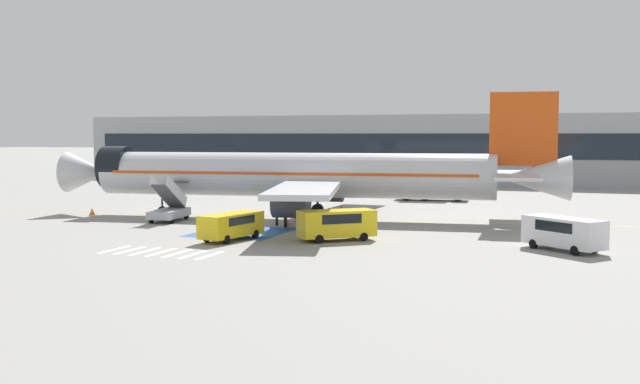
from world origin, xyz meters
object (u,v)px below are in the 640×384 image
Objects in this scene: fuel_tanker at (431,184)px; ground_crew_0 at (285,216)px; airliner at (298,175)px; ground_crew_1 at (341,214)px; service_van_0 at (337,222)px; traffic_cone_1 at (327,229)px; service_van_2 at (564,231)px; traffic_cone_0 at (288,223)px; terminal_building at (442,149)px; ground_crew_2 at (277,214)px; boarding_stairs_forward at (169,210)px; service_van_1 at (231,224)px; traffic_cone_2 at (92,212)px.

ground_crew_0 is at bearing -19.48° from fuel_tanker.
airliner is 28.42× the size of ground_crew_1.
service_van_0 is 11.59× the size of traffic_cone_1.
ground_crew_1 is 3.45× the size of traffic_cone_1.
fuel_tanker is 1.54× the size of service_van_2.
ground_crew_1 is (3.93, 2.92, 0.01)m from ground_crew_0.
traffic_cone_0 is (-4.15, -1.89, -0.70)m from ground_crew_1.
service_van_0 is (7.87, -12.39, -2.66)m from airliner.
terminal_building is at bearing 88.66° from traffic_cone_0.
ground_crew_2 is at bearing 90.85° from ground_crew_0.
ground_crew_2 reaches higher than ground_crew_0.
traffic_cone_1 is (4.28, -1.70, -0.70)m from ground_crew_0.
ground_crew_2 is at bearing -159.15° from traffic_cone_0.
traffic_cone_0 is at bearing -20.32° from fuel_tanker.
ground_crew_0 is at bearing -78.36° from traffic_cone_0.
airliner is 8.69× the size of boarding_stairs_forward.
ground_crew_2 is 3.42× the size of traffic_cone_0.
service_van_2 is at bearing 17.46° from fuel_tanker.
airliner is 7.11m from ground_crew_0.
service_van_2 is at bearing 52.34° from service_van_0.
traffic_cone_1 is at bearing -15.02° from boarding_stairs_forward.
ground_crew_0 is (-6.55, 6.10, -0.39)m from service_van_0.
fuel_tanker is 18.02× the size of traffic_cone_1.
service_van_1 is at bearing -151.57° from ground_crew_0.
service_van_2 is (15.67, 0.64, -0.01)m from service_van_0.
traffic_cone_0 is (0.52, 9.53, -0.94)m from service_van_1.
service_van_2 is 0.04× the size of terminal_building.
ground_crew_2 is at bearing 155.93° from traffic_cone_1.
airliner is at bearing 103.64° from service_van_1.
service_van_2 is at bearing -70.41° from ground_crew_0.
ground_crew_1 is (-2.35, -26.18, -0.91)m from fuel_tanker.
traffic_cone_2 reaches higher than traffic_cone_0.
service_van_2 is at bearing 18.93° from service_van_1.
boarding_stairs_forward reaches higher than fuel_tanker.
traffic_cone_2 is at bearing 94.62° from airliner.
terminal_building reaches higher than service_van_2.
ground_crew_1 is at bearing -20.04° from ground_crew_0.
fuel_tanker is 38.25m from service_van_1.
airliner is at bearing -111.83° from ground_crew_1.
ground_crew_1 is 2.42× the size of traffic_cone_2.
terminal_building reaches higher than ground_crew_0.
ground_crew_1 is at bearing 94.32° from traffic_cone_1.
airliner is 6.34m from ground_crew_2.
fuel_tanker reaches higher than service_van_2.
ground_crew_1 is at bearing 103.91° from service_van_2.
ground_crew_1 is 3.26× the size of traffic_cone_0.
airliner reaches higher than ground_crew_1.
fuel_tanker is 29.79m from ground_crew_0.
airliner is at bearing 125.01° from traffic_cone_1.
airliner is 20.31m from traffic_cone_2.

